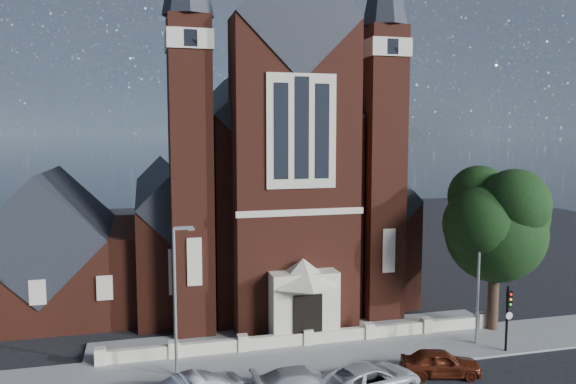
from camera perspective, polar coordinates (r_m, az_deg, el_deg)
name	(u,v)px	position (r m, az deg, el deg)	size (l,w,h in m)	color
ground	(275,305)	(43.18, -1.31, -11.38)	(120.00, 120.00, 0.00)	black
pavement_strip	(318,358)	(33.66, 3.02, -16.52)	(60.00, 5.00, 0.12)	gray
forecourt_paving	(299,334)	(37.23, 1.09, -14.26)	(26.00, 3.00, 0.14)	gray
forecourt_wall	(308,346)	(35.43, 2.00, -15.34)	(24.00, 0.40, 0.90)	beige
church	(254,187)	(49.21, -3.48, 0.49)	(20.01, 34.90, 29.20)	#512115
parish_hall	(52,256)	(44.48, -22.89, -6.00)	(12.00, 12.20, 10.24)	#512115
street_tree	(500,226)	(38.40, 20.74, -3.28)	(6.40, 6.60, 10.70)	black
street_lamp_left	(177,293)	(30.30, -11.25, -10.00)	(1.16, 0.22, 8.09)	gray
street_lamp_right	(480,271)	(36.07, 18.91, -7.62)	(1.16, 0.22, 8.09)	gray
traffic_signal	(508,310)	(35.85, 21.45, -11.13)	(0.28, 0.42, 4.00)	black
car_silver_b	(304,384)	(28.87, 1.59, -18.87)	(2.08, 5.11, 1.48)	#919298
car_white_suv	(370,379)	(29.57, 8.28, -18.30)	(2.49, 5.40, 1.50)	silver
car_dark_red	(441,363)	(32.24, 15.24, -16.40)	(1.70, 4.21, 1.44)	#501C0D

